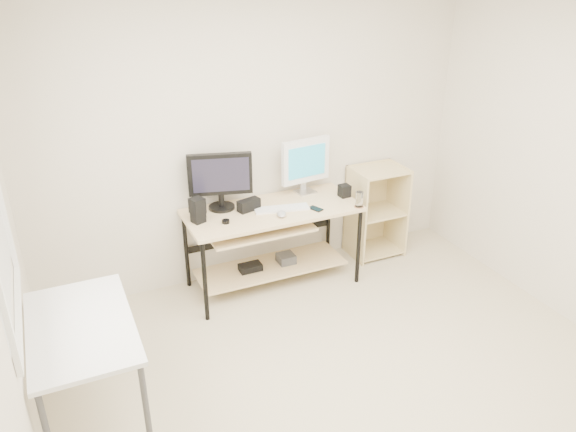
% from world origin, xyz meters
% --- Properties ---
extents(room, '(4.01, 4.01, 2.62)m').
position_xyz_m(room, '(-0.14, 0.04, 1.32)').
color(room, beige).
rests_on(room, ground).
extents(desk, '(1.50, 0.65, 0.75)m').
position_xyz_m(desk, '(-0.03, 1.66, 0.54)').
color(desk, beige).
rests_on(desk, ground).
extents(side_table, '(0.60, 1.00, 0.75)m').
position_xyz_m(side_table, '(-1.68, 0.60, 0.67)').
color(side_table, white).
rests_on(side_table, ground).
extents(shelf_unit, '(0.50, 0.40, 0.90)m').
position_xyz_m(shelf_unit, '(1.15, 1.82, 0.45)').
color(shelf_unit, beige).
rests_on(shelf_unit, ground).
extents(black_monitor, '(0.53, 0.22, 0.49)m').
position_xyz_m(black_monitor, '(-0.39, 1.84, 1.03)').
color(black_monitor, black).
rests_on(black_monitor, desk).
extents(white_imac, '(0.48, 0.15, 0.51)m').
position_xyz_m(white_imac, '(0.41, 1.86, 1.04)').
color(white_imac, silver).
rests_on(white_imac, desk).
extents(keyboard, '(0.48, 0.22, 0.02)m').
position_xyz_m(keyboard, '(0.07, 1.61, 0.76)').
color(keyboard, white).
rests_on(keyboard, desk).
extents(mouse, '(0.11, 0.14, 0.04)m').
position_xyz_m(mouse, '(0.01, 1.49, 0.77)').
color(mouse, '#B4B4B9').
rests_on(mouse, desk).
extents(center_speaker, '(0.21, 0.14, 0.10)m').
position_xyz_m(center_speaker, '(-0.19, 1.71, 0.80)').
color(center_speaker, black).
rests_on(center_speaker, desk).
extents(speaker_left, '(0.13, 0.13, 0.21)m').
position_xyz_m(speaker_left, '(-0.65, 1.66, 0.86)').
color(speaker_left, black).
rests_on(speaker_left, desk).
extents(speaker_right, '(0.10, 0.10, 0.11)m').
position_xyz_m(speaker_right, '(0.69, 1.64, 0.80)').
color(speaker_right, black).
rests_on(speaker_right, desk).
extents(audio_controller, '(0.08, 0.05, 0.15)m').
position_xyz_m(audio_controller, '(-0.60, 1.74, 0.83)').
color(audio_controller, black).
rests_on(audio_controller, desk).
extents(volume_puck, '(0.08, 0.08, 0.03)m').
position_xyz_m(volume_puck, '(-0.45, 1.55, 0.76)').
color(volume_puck, black).
rests_on(volume_puck, desk).
extents(smartphone, '(0.11, 0.14, 0.01)m').
position_xyz_m(smartphone, '(0.33, 1.49, 0.75)').
color(smartphone, black).
rests_on(smartphone, desk).
extents(coaster, '(0.10, 0.10, 0.01)m').
position_xyz_m(coaster, '(0.70, 1.38, 0.75)').
color(coaster, '#9B6A46').
rests_on(coaster, desk).
extents(drinking_glass, '(0.08, 0.08, 0.13)m').
position_xyz_m(drinking_glass, '(0.70, 1.38, 0.82)').
color(drinking_glass, white).
rests_on(drinking_glass, coaster).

